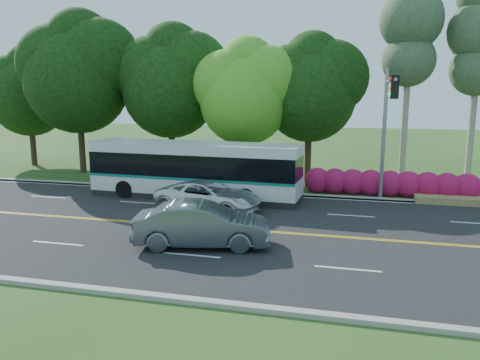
% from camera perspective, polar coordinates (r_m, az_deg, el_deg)
% --- Properties ---
extents(ground, '(120.00, 120.00, 0.00)m').
position_cam_1_polar(ground, '(20.19, -1.20, -6.03)').
color(ground, '#294517').
rests_on(ground, ground).
extents(road, '(60.00, 14.00, 0.02)m').
position_cam_1_polar(road, '(20.19, -1.20, -6.00)').
color(road, black).
rests_on(road, ground).
extents(curb_north, '(60.00, 0.30, 0.15)m').
position_cam_1_polar(curb_north, '(26.92, 2.78, -1.60)').
color(curb_north, '#9A948B').
rests_on(curb_north, ground).
extents(curb_south, '(60.00, 0.30, 0.15)m').
position_cam_1_polar(curb_south, '(13.82, -9.20, -13.99)').
color(curb_south, '#9A948B').
rests_on(curb_south, ground).
extents(grass_verge, '(60.00, 4.00, 0.10)m').
position_cam_1_polar(grass_verge, '(28.70, 3.50, -0.88)').
color(grass_verge, '#294517').
rests_on(grass_verge, ground).
extents(lane_markings, '(57.60, 13.82, 0.00)m').
position_cam_1_polar(lane_markings, '(20.21, -1.45, -5.95)').
color(lane_markings, gold).
rests_on(lane_markings, road).
extents(tree_row, '(44.70, 9.10, 13.84)m').
position_cam_1_polar(tree_row, '(32.45, -4.51, 12.31)').
color(tree_row, black).
rests_on(tree_row, ground).
extents(bougainvillea_hedge, '(9.50, 2.25, 1.50)m').
position_cam_1_polar(bougainvillea_hedge, '(27.37, 18.13, -0.55)').
color(bougainvillea_hedge, '#9F0D45').
rests_on(bougainvillea_hedge, ground).
extents(traffic_signal, '(0.42, 6.10, 7.00)m').
position_cam_1_polar(traffic_signal, '(24.13, 17.49, 7.52)').
color(traffic_signal, gray).
rests_on(traffic_signal, ground).
extents(transit_bus, '(11.79, 3.12, 3.06)m').
position_cam_1_polar(transit_bus, '(25.85, -5.58, 1.14)').
color(transit_bus, silver).
rests_on(transit_bus, road).
extents(sedan, '(5.38, 2.80, 1.69)m').
position_cam_1_polar(sedan, '(17.82, -4.64, -5.46)').
color(sedan, '#545E66').
rests_on(sedan, road).
extents(suv, '(5.54, 3.15, 1.46)m').
position_cam_1_polar(suv, '(23.07, -3.86, -1.99)').
color(suv, white).
rests_on(suv, road).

